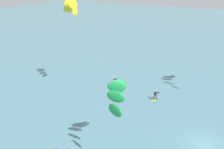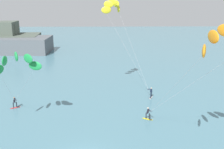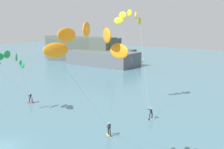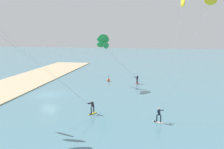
{
  "view_description": "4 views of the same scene",
  "coord_description": "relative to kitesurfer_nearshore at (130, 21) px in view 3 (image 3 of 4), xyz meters",
  "views": [
    {
      "loc": [
        -27.06,
        -3.3,
        18.85
      ],
      "look_at": [
        -0.03,
        12.36,
        6.4
      ],
      "focal_mm": 42.12,
      "sensor_mm": 36.0,
      "label": 1
    },
    {
      "loc": [
        2.52,
        -23.52,
        15.59
      ],
      "look_at": [
        3.23,
        10.99,
        5.61
      ],
      "focal_mm": 44.02,
      "sensor_mm": 36.0,
      "label": 2
    },
    {
      "loc": [
        25.22,
        -16.64,
        13.32
      ],
      "look_at": [
        5.16,
        13.9,
        6.37
      ],
      "focal_mm": 44.78,
      "sensor_mm": 36.0,
      "label": 3
    },
    {
      "loc": [
        35.35,
        16.27,
        9.69
      ],
      "look_at": [
        4.18,
        10.97,
        4.26
      ],
      "focal_mm": 39.04,
      "sensor_mm": 36.0,
      "label": 4
    }
  ],
  "objects": [
    {
      "name": "kitesurfer_far_out",
      "position": [
        -11.72,
        -13.43,
        -5.47
      ],
      "size": [
        6.35,
        8.32,
        9.43
      ],
      "color": "red",
      "rests_on": "ground"
    },
    {
      "name": "distant_headland",
      "position": [
        -37.68,
        37.67,
        -9.91
      ],
      "size": [
        38.78,
        20.02,
        8.24
      ],
      "color": "#565B60",
      "rests_on": "ground"
    },
    {
      "name": "kitesurfer_mid_water",
      "position": [
        8.59,
        -21.39,
        -1.78
      ],
      "size": [
        8.6,
        12.45,
        13.32
      ],
      "color": "yellow",
      "rests_on": "ground"
    },
    {
      "name": "ground_plane",
      "position": [
        -3.81,
        -21.02,
        -13.36
      ],
      "size": [
        240.0,
        240.0,
        0.0
      ],
      "primitive_type": "plane",
      "color": "slate"
    },
    {
      "name": "kitesurfer_nearshore",
      "position": [
        0.0,
        0.0,
        0.0
      ],
      "size": [
        8.23,
        7.17,
        15.13
      ],
      "color": "white",
      "rests_on": "ground"
    }
  ]
}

